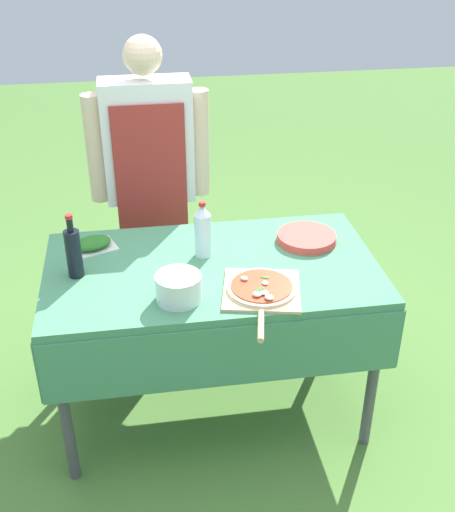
# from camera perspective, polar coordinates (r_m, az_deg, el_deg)

# --- Properties ---
(ground_plane) EXTENTS (12.00, 12.00, 0.00)m
(ground_plane) POSITION_cam_1_polar(r_m,az_deg,el_deg) (3.18, -1.23, -13.10)
(ground_plane) COLOR #517F38
(prep_table) EXTENTS (1.42, 0.80, 0.79)m
(prep_table) POSITION_cam_1_polar(r_m,az_deg,el_deg) (2.75, -1.38, -2.50)
(prep_table) COLOR #478960
(prep_table) RESTS_ON ground
(person_cook) EXTENTS (0.60, 0.20, 1.60)m
(person_cook) POSITION_cam_1_polar(r_m,az_deg,el_deg) (3.24, -6.91, 7.54)
(person_cook) COLOR #4C4C51
(person_cook) RESTS_ON ground
(pizza_on_peel) EXTENTS (0.36, 0.50, 0.05)m
(pizza_on_peel) POSITION_cam_1_polar(r_m,az_deg,el_deg) (2.52, 3.04, -3.03)
(pizza_on_peel) COLOR #D1B27F
(pizza_on_peel) RESTS_ON prep_table
(oil_bottle) EXTENTS (0.06, 0.06, 0.28)m
(oil_bottle) POSITION_cam_1_polar(r_m,az_deg,el_deg) (2.65, -13.52, 0.34)
(oil_bottle) COLOR black
(oil_bottle) RESTS_ON prep_table
(water_bottle) EXTENTS (0.07, 0.07, 0.25)m
(water_bottle) POSITION_cam_1_polar(r_m,az_deg,el_deg) (2.72, -2.22, 2.26)
(water_bottle) COLOR silver
(water_bottle) RESTS_ON prep_table
(herb_container) EXTENTS (0.23, 0.20, 0.05)m
(herb_container) POSITION_cam_1_polar(r_m,az_deg,el_deg) (2.88, -11.92, 1.07)
(herb_container) COLOR silver
(herb_container) RESTS_ON prep_table
(mixing_tub) EXTENTS (0.18, 0.18, 0.11)m
(mixing_tub) POSITION_cam_1_polar(r_m,az_deg,el_deg) (2.46, -4.38, -2.81)
(mixing_tub) COLOR silver
(mixing_tub) RESTS_ON prep_table
(plate_stack) EXTENTS (0.27, 0.27, 0.03)m
(plate_stack) POSITION_cam_1_polar(r_m,az_deg,el_deg) (2.90, 7.04, 1.62)
(plate_stack) COLOR #DB4C42
(plate_stack) RESTS_ON prep_table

